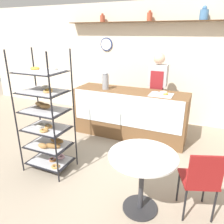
% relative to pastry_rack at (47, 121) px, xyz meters
% --- Properties ---
extents(ground_plane, '(14.00, 14.00, 0.00)m').
position_rel_pastry_rack_xyz_m(ground_plane, '(0.75, 0.23, -0.81)').
color(ground_plane, gray).
extents(back_wall, '(10.00, 0.30, 2.70)m').
position_rel_pastry_rack_xyz_m(back_wall, '(0.75, 2.79, 0.55)').
color(back_wall, beige).
rests_on(back_wall, ground_plane).
extents(display_counter, '(2.24, 0.65, 0.97)m').
position_rel_pastry_rack_xyz_m(display_counter, '(0.75, 1.60, -0.33)').
color(display_counter, brown).
rests_on(display_counter, ground_plane).
extents(pastry_rack, '(0.70, 0.51, 1.84)m').
position_rel_pastry_rack_xyz_m(pastry_rack, '(0.00, 0.00, 0.00)').
color(pastry_rack, black).
rests_on(pastry_rack, ground_plane).
extents(person_worker, '(0.37, 0.23, 1.66)m').
position_rel_pastry_rack_xyz_m(person_worker, '(1.16, 2.12, 0.11)').
color(person_worker, '#282833').
rests_on(person_worker, ground_plane).
extents(cafe_table, '(0.78, 0.78, 0.76)m').
position_rel_pastry_rack_xyz_m(cafe_table, '(1.56, -0.26, -0.24)').
color(cafe_table, '#262628').
rests_on(cafe_table, ground_plane).
extents(cafe_chair, '(0.49, 0.49, 0.87)m').
position_rel_pastry_rack_xyz_m(cafe_chair, '(2.19, -0.11, -0.28)').
color(cafe_chair, black).
rests_on(cafe_chair, ground_plane).
extents(coffee_carafe, '(0.13, 0.13, 0.34)m').
position_rel_pastry_rack_xyz_m(coffee_carafe, '(0.25, 1.52, 0.32)').
color(coffee_carafe, gray).
rests_on(coffee_carafe, display_counter).
extents(donut_tray_counter, '(0.41, 0.35, 0.05)m').
position_rel_pastry_rack_xyz_m(donut_tray_counter, '(1.34, 1.55, 0.18)').
color(donut_tray_counter, silver).
rests_on(donut_tray_counter, display_counter).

